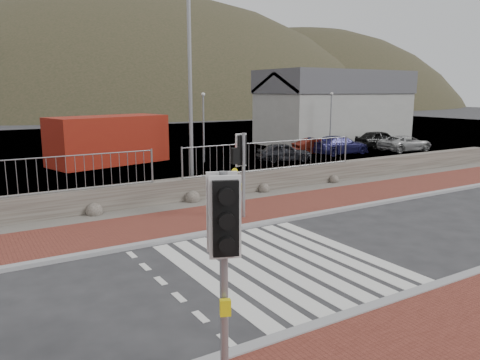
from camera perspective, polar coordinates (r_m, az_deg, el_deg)
ground at (r=11.90m, az=5.02°, el=-10.01°), size 220.00×220.00×0.00m
sidewalk_near at (r=8.78m, az=25.95°, el=-18.81°), size 40.00×4.00×0.08m
sidewalk_far at (r=15.54m, az=-4.90°, el=-4.83°), size 40.00×3.00×0.08m
kerb_near at (r=9.83m, az=15.82°, el=-14.74°), size 40.00×0.25×0.12m
kerb_far at (r=14.27m, az=-2.18°, el=-6.19°), size 40.00×0.25×0.12m
zebra_crossing at (r=11.89m, az=5.02°, el=-9.99°), size 4.62×5.60×0.01m
gravel_strip at (r=17.30m, az=-7.88°, el=-3.30°), size 40.00×1.50×0.06m
stone_wall at (r=17.92m, az=-8.95°, el=-1.46°), size 40.00×0.60×0.90m
railing at (r=17.55m, az=-8.89°, el=2.83°), size 18.07×0.07×1.22m
quay at (r=37.64m, az=-21.13°, el=3.67°), size 120.00×40.00×0.50m
water at (r=72.24m, az=-26.31°, el=6.38°), size 220.00×50.00×0.05m
harbor_building at (r=39.27m, az=11.43°, el=8.74°), size 12.20×6.20×5.80m
hills_backdrop at (r=101.47m, az=-22.79°, el=-5.63°), size 254.00×90.00×100.00m
traffic_signal_near at (r=6.66m, az=-2.02°, el=-6.40°), size 0.51×0.41×3.13m
traffic_signal_far at (r=15.21m, az=0.32°, el=2.76°), size 0.70×0.28×2.89m
streetlight at (r=18.94m, az=-5.75°, el=12.84°), size 1.84×0.51×8.72m
shipping_container at (r=28.47m, az=-15.74°, el=4.72°), size 7.15×4.35×2.78m
car_a at (r=28.46m, az=5.38°, el=3.40°), size 3.55×2.24×1.13m
car_b at (r=31.78m, az=9.40°, el=4.05°), size 3.51×1.85×1.10m
car_c at (r=32.21m, az=12.03°, el=4.19°), size 4.35×1.84×1.25m
car_d at (r=35.12m, az=19.48°, el=4.23°), size 4.13×2.05×1.12m
car_e at (r=36.59m, az=16.64°, el=4.79°), size 3.98×1.91×1.31m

